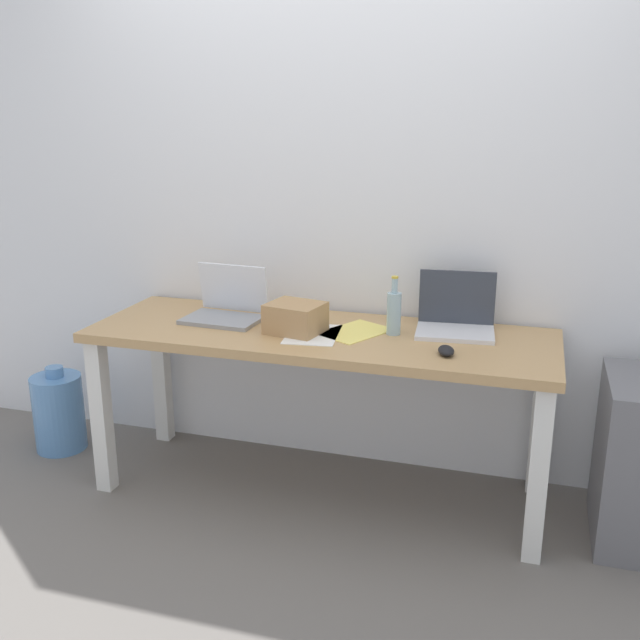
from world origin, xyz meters
The scene contains 11 objects.
ground_plane centered at (0.00, 0.00, 0.00)m, with size 8.00×8.00×0.00m, color slate.
back_wall centered at (0.00, 0.39, 1.30)m, with size 5.20×0.08×2.60m, color white.
desk centered at (0.00, 0.00, 0.64)m, with size 1.96×0.66×0.74m.
laptop_left centered at (-0.45, 0.06, 0.79)m, with size 0.34×0.27×0.24m.
laptop_right centered at (0.55, 0.16, 0.79)m, with size 0.34×0.26×0.25m.
beer_bottle centered at (0.30, 0.05, 0.84)m, with size 0.06×0.06×0.25m.
computer_mouse centered at (0.55, -0.15, 0.76)m, with size 0.06×0.10×0.03m, color black.
cardboard_box centered at (-0.09, -0.04, 0.80)m, with size 0.22×0.19×0.12m, color tan.
paper_sheet_center centered at (-0.02, -0.05, 0.74)m, with size 0.21×0.30×0.00m, color white.
paper_sheet_near_back centered at (0.14, 0.04, 0.74)m, with size 0.21×0.30×0.00m, color #F4E06B.
water_cooler_jug centered at (-1.36, 0.02, 0.19)m, with size 0.25×0.25×0.43m.
Camera 1 is at (0.84, -2.77, 1.64)m, focal length 40.51 mm.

